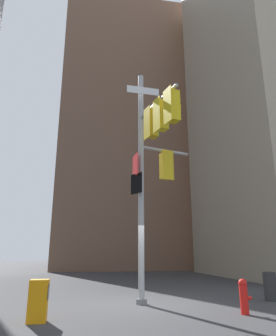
% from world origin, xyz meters
% --- Properties ---
extents(ground, '(120.00, 120.00, 0.00)m').
position_xyz_m(ground, '(0.00, 0.00, 0.00)').
color(ground, '#38383A').
extents(building_mid_block, '(14.31, 14.31, 30.37)m').
position_xyz_m(building_mid_block, '(2.16, 25.19, 15.19)').
color(building_mid_block, brown).
rests_on(building_mid_block, ground).
extents(signal_pole_assembly, '(2.57, 3.18, 8.33)m').
position_xyz_m(signal_pole_assembly, '(0.33, -0.65, 5.03)').
color(signal_pole_assembly, '#9EA0A3').
rests_on(signal_pole_assembly, ground).
extents(fire_hydrant, '(0.33, 0.23, 0.91)m').
position_xyz_m(fire_hydrant, '(2.45, -2.15, 0.48)').
color(fire_hydrant, red).
rests_on(fire_hydrant, ground).
extents(newspaper_box, '(0.45, 0.36, 0.97)m').
position_xyz_m(newspaper_box, '(-2.93, -2.25, 0.48)').
color(newspaper_box, orange).
rests_on(newspaper_box, ground).
extents(trash_bin, '(0.44, 0.44, 0.95)m').
position_xyz_m(trash_bin, '(4.55, -0.05, 0.47)').
color(trash_bin, '#2D2D2D').
rests_on(trash_bin, ground).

